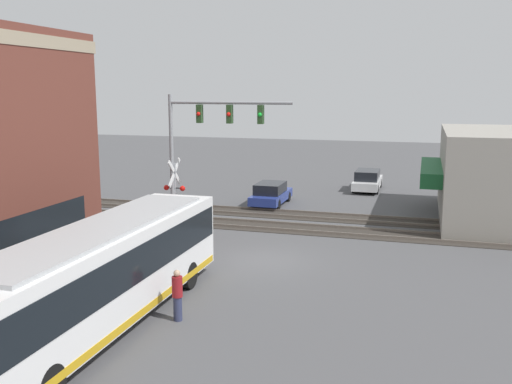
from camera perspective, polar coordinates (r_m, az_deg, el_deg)
ground_plane at (r=24.88m, az=0.67°, el=-6.84°), size 120.00×120.00×0.00m
city_bus at (r=18.28m, az=-15.06°, el=-7.71°), size 12.32×2.59×3.21m
traffic_signal_gantry at (r=28.49m, az=-5.11°, el=5.92°), size 0.42×6.39×7.06m
crossing_signal at (r=29.65m, az=-8.13°, el=0.40°), size 1.41×1.18×3.81m
rail_track_near at (r=30.48m, az=3.76°, el=-3.60°), size 2.60×60.00×0.15m
rail_track_far at (r=33.53m, az=4.98°, el=-2.35°), size 2.60×60.00×0.15m
parked_car_blue at (r=36.48m, az=1.50°, el=-0.25°), size 4.41×1.82×1.45m
parked_car_white at (r=42.56m, az=11.09°, el=1.11°), size 4.86×1.82×1.51m
pedestrian_at_crossing at (r=29.18m, az=-6.50°, el=-2.56°), size 0.34×0.34×1.72m
pedestrian_near_bus at (r=18.57m, az=-7.87°, el=-10.16°), size 0.34×0.34×1.68m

